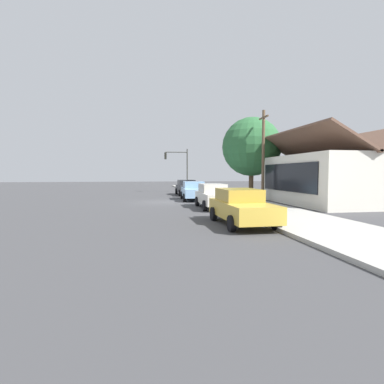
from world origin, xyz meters
TOP-DOWN VIEW (x-y plane):
  - ground_plane at (0.00, 0.00)m, footprint 120.00×120.00m
  - sidewalk_curb at (0.00, 5.60)m, footprint 60.00×4.20m
  - car_charcoal at (-7.57, 2.88)m, footprint 4.71×2.10m
  - car_skyblue at (-1.56, 2.61)m, footprint 4.82×2.28m
  - car_ivory at (4.59, 2.89)m, footprint 4.63×2.03m
  - car_mustard at (11.09, 2.62)m, footprint 4.71×2.15m
  - storefront_building at (3.13, 11.98)m, footprint 10.54×6.62m
  - shade_tree at (-3.52, 8.49)m, footprint 5.53×5.53m
  - traffic_light_main at (-12.06, 2.54)m, footprint 0.37×2.79m
  - utility_pole_wooden at (0.01, 8.20)m, footprint 1.80×0.24m
  - fire_hydrant_red at (-3.82, 4.20)m, footprint 0.22×0.22m

SIDE VIEW (x-z plane):
  - ground_plane at x=0.00m, z-range 0.00..0.00m
  - sidewalk_curb at x=0.00m, z-range 0.00..0.16m
  - fire_hydrant_red at x=-3.82m, z-range 0.14..0.85m
  - car_ivory at x=4.59m, z-range 0.02..1.61m
  - car_charcoal at x=-7.57m, z-range 0.02..1.61m
  - car_mustard at x=11.09m, z-range 0.02..1.61m
  - car_skyblue at x=-1.56m, z-range 0.02..1.61m
  - storefront_building at x=3.13m, z-range -0.76..4.68m
  - traffic_light_main at x=-12.06m, z-range 0.89..6.09m
  - utility_pole_wooden at x=0.01m, z-range 0.18..7.68m
  - shade_tree at x=-3.52m, z-range 1.01..8.57m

